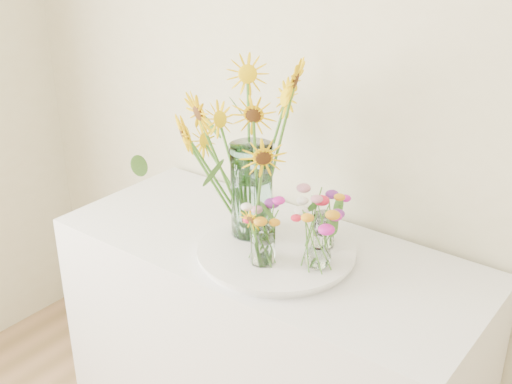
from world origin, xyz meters
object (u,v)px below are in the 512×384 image
(counter, at_px, (267,359))
(mason_jar, at_px, (252,191))
(small_vase_b, at_px, (318,250))
(tray, at_px, (276,253))
(small_vase_a, at_px, (263,245))
(small_vase_c, at_px, (324,231))

(counter, xyz_separation_m, mason_jar, (-0.06, -0.00, 0.63))
(mason_jar, height_order, small_vase_b, mason_jar)
(counter, height_order, tray, tray)
(small_vase_a, relative_size, small_vase_b, 1.08)
(counter, relative_size, tray, 3.02)
(mason_jar, relative_size, small_vase_c, 2.71)
(counter, bearing_deg, tray, -33.21)
(small_vase_a, height_order, small_vase_c, small_vase_a)
(tray, xyz_separation_m, small_vase_a, (0.02, -0.09, 0.07))
(small_vase_a, bearing_deg, mason_jar, 137.58)
(tray, xyz_separation_m, small_vase_c, (0.10, 0.10, 0.07))
(mason_jar, relative_size, small_vase_b, 2.65)
(small_vase_b, bearing_deg, counter, 167.01)
(tray, distance_m, small_vase_a, 0.12)
(tray, height_order, small_vase_b, small_vase_b)
(mason_jar, height_order, small_vase_a, mason_jar)
(counter, height_order, small_vase_b, small_vase_b)
(mason_jar, height_order, small_vase_c, mason_jar)
(tray, bearing_deg, small_vase_c, 44.59)
(mason_jar, distance_m, small_vase_a, 0.21)
(tray, relative_size, small_vase_b, 4.02)
(small_vase_a, bearing_deg, small_vase_b, 29.98)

